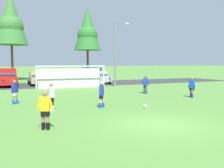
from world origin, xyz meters
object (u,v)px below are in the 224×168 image
at_px(player_defender_far, 192,87).
at_px(parked_car_slot_center_left, 37,78).
at_px(soccer_ball, 145,106).
at_px(player_striker_near, 102,95).
at_px(referee, 45,110).
at_px(parked_car_slot_center_right, 92,75).
at_px(parked_car_slot_left, 8,77).
at_px(player_winger_left, 51,97).
at_px(player_midfield_center, 15,92).
at_px(player_winger_right, 145,85).
at_px(street_lamp, 116,53).
at_px(soccer_goal, 70,77).
at_px(parked_car_slot_right, 99,77).
at_px(parked_car_slot_center, 58,78).

height_order(player_defender_far, parked_car_slot_center_left, parked_car_slot_center_left).
distance_m(soccer_ball, player_striker_near, 2.79).
relative_size(referee, parked_car_slot_center_right, 0.35).
bearing_deg(parked_car_slot_left, player_winger_left, -82.59).
distance_m(soccer_ball, parked_car_slot_left, 20.01).
height_order(player_midfield_center, parked_car_slot_left, parked_car_slot_left).
xyz_separation_m(player_winger_right, street_lamp, (0.45, 7.42, 3.15)).
bearing_deg(soccer_goal, parked_car_slot_center_left, 117.70).
relative_size(parked_car_slot_center_right, parked_car_slot_right, 1.09).
xyz_separation_m(player_striker_near, parked_car_slot_left, (-5.24, 17.36, 0.29)).
bearing_deg(player_winger_right, parked_car_slot_center_left, 121.77).
relative_size(player_midfield_center, player_winger_right, 1.00).
xyz_separation_m(player_winger_left, parked_car_slot_left, (-2.22, 17.08, 0.29)).
height_order(player_winger_left, parked_car_slot_center_left, parked_car_slot_center_left).
relative_size(referee, player_striker_near, 1.00).
relative_size(player_winger_left, parked_car_slot_center, 0.38).
bearing_deg(player_striker_near, parked_car_slot_center_left, 95.94).
relative_size(player_winger_left, parked_car_slot_center_left, 0.39).
relative_size(soccer_ball, player_winger_left, 0.13).
bearing_deg(parked_car_slot_center_left, referee, -95.40).
bearing_deg(player_striker_near, soccer_goal, 85.14).
bearing_deg(player_striker_near, street_lamp, 61.91).
height_order(player_winger_left, street_lamp, street_lamp).
relative_size(soccer_ball, parked_car_slot_center_right, 0.05).
bearing_deg(parked_car_slot_center_left, player_winger_left, -93.66).
height_order(soccer_goal, player_midfield_center, soccer_goal).
distance_m(player_midfield_center, street_lamp, 14.90).
bearing_deg(player_winger_left, parked_car_slot_center, 77.90).
relative_size(player_defender_far, parked_car_slot_center_right, 0.35).
distance_m(soccer_ball, player_winger_right, 7.18).
height_order(soccer_ball, referee, referee).
height_order(referee, street_lamp, street_lamp).
distance_m(parked_car_slot_center_left, street_lamp, 10.66).
xyz_separation_m(parked_car_slot_right, street_lamp, (0.38, -4.82, 3.10)).
bearing_deg(parked_car_slot_center, player_winger_left, -102.10).
bearing_deg(player_defender_far, parked_car_slot_center, 115.75).
distance_m(player_midfield_center, player_winger_right, 11.19).
relative_size(parked_car_slot_right, street_lamp, 0.56).
relative_size(player_winger_right, parked_car_slot_right, 0.38).
bearing_deg(parked_car_slot_left, soccer_ball, -67.30).
bearing_deg(soccer_goal, player_defender_far, -56.71).
xyz_separation_m(player_striker_near, player_midfield_center, (-4.91, 3.58, 0.00)).
xyz_separation_m(player_midfield_center, parked_car_slot_center_left, (3.03, 14.47, 0.05)).
height_order(soccer_ball, parked_car_slot_right, parked_car_slot_right).
height_order(player_defender_far, street_lamp, street_lamp).
bearing_deg(soccer_ball, street_lamp, 72.87).
bearing_deg(player_winger_right, player_striker_near, -140.96).
bearing_deg(player_midfield_center, player_striker_near, -36.09).
bearing_deg(parked_car_slot_center, parked_car_slot_center_left, 163.99).
height_order(parked_car_slot_center_left, parked_car_slot_center_right, parked_car_slot_center_right).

